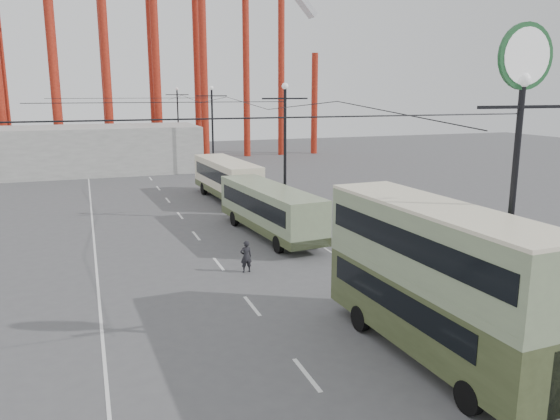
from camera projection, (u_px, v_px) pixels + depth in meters
name	position (u px, v px, depth m)	size (l,w,h in m)	color
ground	(311.00, 343.00, 19.41)	(160.00, 160.00, 0.00)	#4B4B4E
road_markings	(188.00, 222.00, 37.25)	(12.52, 120.00, 0.01)	silver
lamp_post_near	(520.00, 121.00, 16.81)	(3.20, 0.44, 10.80)	black
lamp_post_mid	(285.00, 153.00, 36.81)	(3.20, 0.44, 9.32)	black
lamp_post_far	(213.00, 131.00, 57.06)	(3.20, 0.44, 9.32)	black
lamp_post_distant	(178.00, 121.00, 77.30)	(3.20, 0.44, 9.32)	black
fairground_shed	(96.00, 149.00, 60.15)	(22.00, 10.00, 5.00)	gray
double_decker_bus	(435.00, 275.00, 17.78)	(2.93, 9.81, 5.21)	#363F22
single_decker_green	(270.00, 208.00, 33.55)	(3.54, 11.01, 3.06)	gray
single_decker_cream	(227.00, 178.00, 44.75)	(3.32, 10.59, 3.25)	beige
pedestrian	(246.00, 256.00, 26.87)	(0.59, 0.38, 1.61)	black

